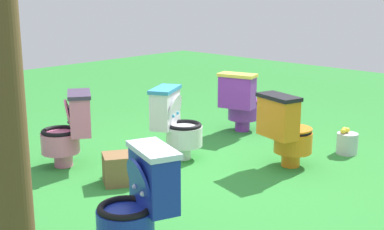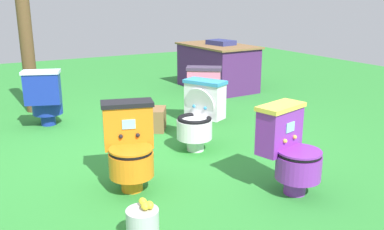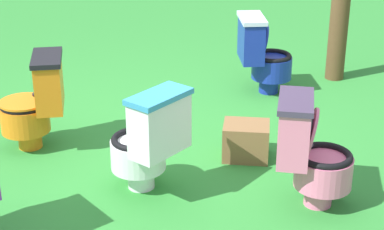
% 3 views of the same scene
% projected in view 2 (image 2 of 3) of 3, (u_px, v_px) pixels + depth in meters
% --- Properties ---
extents(ground, '(14.00, 14.00, 0.00)m').
position_uv_depth(ground, '(138.00, 148.00, 4.50)').
color(ground, '#2D8433').
extents(toilet_white, '(0.58, 0.62, 0.73)m').
position_uv_depth(toilet_white, '(199.00, 115.00, 4.39)').
color(toilet_white, white).
rests_on(toilet_white, ground).
extents(toilet_orange, '(0.58, 0.52, 0.73)m').
position_uv_depth(toilet_orange, '(130.00, 146.00, 3.49)').
color(toilet_orange, orange).
rests_on(toilet_orange, ground).
extents(toilet_blue, '(0.60, 0.55, 0.73)m').
position_uv_depth(toilet_blue, '(45.00, 97.00, 5.14)').
color(toilet_blue, '#192D9E').
rests_on(toilet_blue, ground).
extents(toilet_pink, '(0.63, 0.61, 0.73)m').
position_uv_depth(toilet_pink, '(204.00, 93.00, 5.39)').
color(toilet_pink, pink).
rests_on(toilet_pink, ground).
extents(toilet_purple, '(0.58, 0.52, 0.73)m').
position_uv_depth(toilet_purple, '(290.00, 149.00, 3.42)').
color(toilet_purple, purple).
rests_on(toilet_purple, ground).
extents(vendor_table, '(1.50, 0.94, 0.85)m').
position_uv_depth(vendor_table, '(217.00, 66.00, 7.28)').
color(vendor_table, '#4C2360').
rests_on(vendor_table, ground).
extents(wooden_post, '(0.18, 0.18, 1.92)m').
position_uv_depth(wooden_post, '(27.00, 43.00, 5.68)').
color(wooden_post, brown).
rests_on(wooden_post, ground).
extents(small_crate, '(0.43, 0.41, 0.27)m').
position_uv_depth(small_crate, '(154.00, 119.00, 5.08)').
color(small_crate, brown).
rests_on(small_crate, ground).
extents(lemon_bucket, '(0.22, 0.22, 0.28)m').
position_uv_depth(lemon_bucket, '(143.00, 224.00, 2.78)').
color(lemon_bucket, '#B7B7BF').
rests_on(lemon_bucket, ground).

